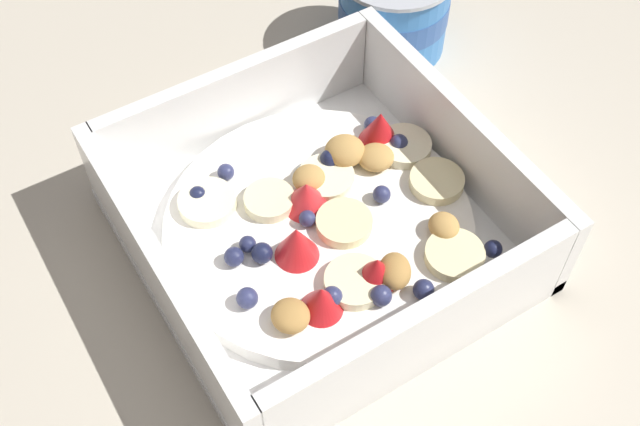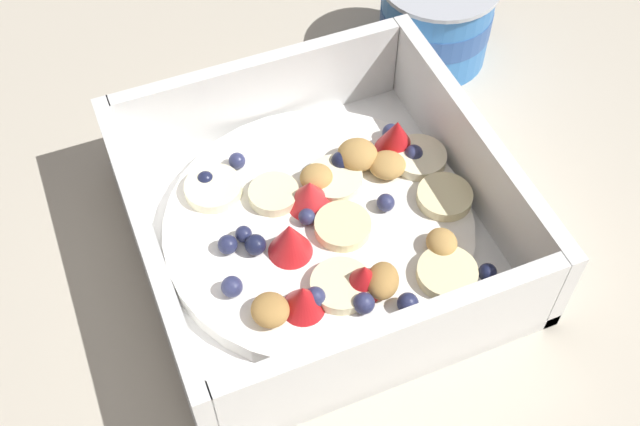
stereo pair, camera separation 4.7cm
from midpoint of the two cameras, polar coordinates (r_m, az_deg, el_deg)
The scene contains 4 objects.
ground_plane at distance 0.49m, azimuth 2.92°, elevation -2.86°, with size 2.40×2.40×0.00m, color beige.
fruit_bowl at distance 0.48m, azimuth 3.02°, elevation -0.89°, with size 0.21×0.21×0.07m.
spoon at distance 0.58m, azimuth -4.51°, elevation 9.57°, with size 0.03×0.17×0.01m.
yogurt_cup at distance 0.60m, azimuth 10.65°, elevation 13.53°, with size 0.09×0.09×0.07m.
Camera 2 is at (0.26, -0.11, 0.40)m, focal length 44.29 mm.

